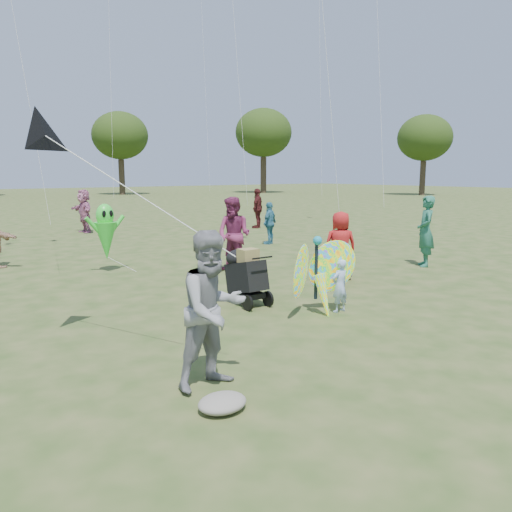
{
  "coord_description": "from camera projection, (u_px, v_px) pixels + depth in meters",
  "views": [
    {
      "loc": [
        -5.32,
        -5.09,
        2.5
      ],
      "look_at": [
        -0.2,
        1.5,
        1.1
      ],
      "focal_mm": 35.0,
      "sensor_mm": 36.0,
      "label": 1
    }
  ],
  "objects": [
    {
      "name": "ground",
      "position": [
        327.0,
        339.0,
        7.6
      ],
      "size": [
        160.0,
        160.0,
        0.0
      ],
      "primitive_type": "plane",
      "color": "#51592B",
      "rests_on": "ground"
    },
    {
      "name": "crowd_e",
      "position": [
        234.0,
        235.0,
        12.5
      ],
      "size": [
        1.02,
        1.13,
        1.91
      ],
      "primitive_type": "imported",
      "rotation": [
        0.0,
        0.0,
        5.11
      ],
      "color": "#77274F",
      "rests_on": "ground"
    },
    {
      "name": "crowd_h",
      "position": [
        258.0,
        208.0,
        22.66
      ],
      "size": [
        1.12,
        0.95,
        1.8
      ],
      "primitive_type": "imported",
      "rotation": [
        0.0,
        0.0,
        3.73
      ],
      "color": "#481818",
      "rests_on": "ground"
    },
    {
      "name": "alien_kite",
      "position": [
        106.0,
        234.0,
        12.51
      ],
      "size": [
        1.12,
        0.69,
        1.74
      ],
      "color": "#34DD36",
      "rests_on": "ground"
    },
    {
      "name": "crowd_a",
      "position": [
        340.0,
        246.0,
        11.71
      ],
      "size": [
        0.94,
        0.84,
        1.61
      ],
      "primitive_type": "imported",
      "rotation": [
        0.0,
        0.0,
        2.62
      ],
      "color": "#AC1B1C",
      "rests_on": "ground"
    },
    {
      "name": "adult_man",
      "position": [
        213.0,
        310.0,
        5.78
      ],
      "size": [
        0.94,
        0.75,
        1.86
      ],
      "primitive_type": "imported",
      "rotation": [
        0.0,
        0.0,
        0.05
      ],
      "color": "gray",
      "rests_on": "ground"
    },
    {
      "name": "crowd_f",
      "position": [
        426.0,
        231.0,
        13.34
      ],
      "size": [
        0.81,
        0.81,
        1.9
      ],
      "primitive_type": "imported",
      "rotation": [
        0.0,
        0.0,
        3.95
      ],
      "color": "#266650",
      "rests_on": "ground"
    },
    {
      "name": "child_girl",
      "position": [
        340.0,
        286.0,
        8.98
      ],
      "size": [
        0.36,
        0.24,
        0.97
      ],
      "primitive_type": "imported",
      "rotation": [
        0.0,
        0.0,
        3.12
      ],
      "color": "#9DB6DE",
      "rests_on": "ground"
    },
    {
      "name": "delta_kite_rig",
      "position": [
        46.0,
        136.0,
        6.7
      ],
      "size": [
        1.92,
        2.69,
        1.91
      ],
      "color": "black",
      "rests_on": "ground"
    },
    {
      "name": "butterfly_kite",
      "position": [
        319.0,
        277.0,
        8.77
      ],
      "size": [
        1.74,
        0.75,
        1.61
      ],
      "color": "orange",
      "rests_on": "ground"
    },
    {
      "name": "grey_bag",
      "position": [
        222.0,
        403.0,
        5.29
      ],
      "size": [
        0.55,
        0.45,
        0.17
      ],
      "primitive_type": "ellipsoid",
      "color": "gray",
      "rests_on": "ground"
    },
    {
      "name": "jogging_stroller",
      "position": [
        245.0,
        273.0,
        9.48
      ],
      "size": [
        0.54,
        1.06,
        1.09
      ],
      "rotation": [
        0.0,
        0.0,
        -0.03
      ],
      "color": "black",
      "rests_on": "ground"
    },
    {
      "name": "crowd_c",
      "position": [
        270.0,
        223.0,
        17.56
      ],
      "size": [
        0.94,
        0.7,
        1.49
      ],
      "primitive_type": "imported",
      "rotation": [
        0.0,
        0.0,
        3.59
      ],
      "color": "teal",
      "rests_on": "ground"
    },
    {
      "name": "crowd_j",
      "position": [
        84.0,
        211.0,
        20.91
      ],
      "size": [
        0.6,
        1.71,
        1.82
      ],
      "primitive_type": "imported",
      "rotation": [
        0.0,
        0.0,
        4.75
      ],
      "color": "#AD6387",
      "rests_on": "ground"
    }
  ]
}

